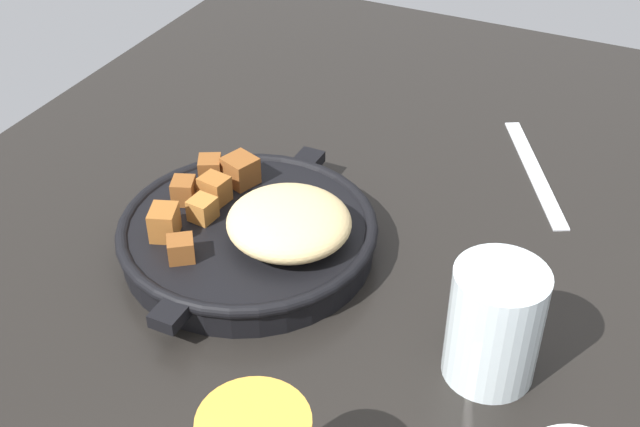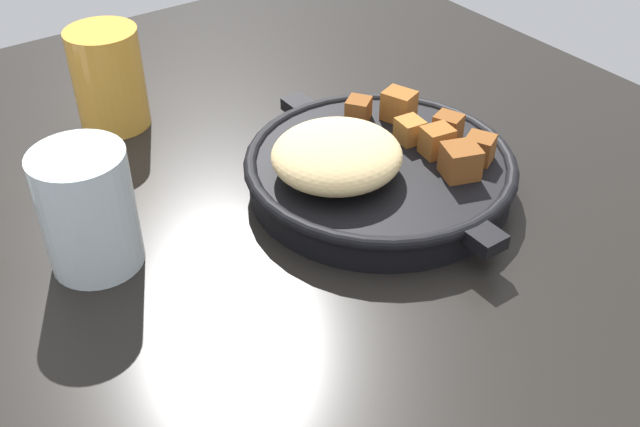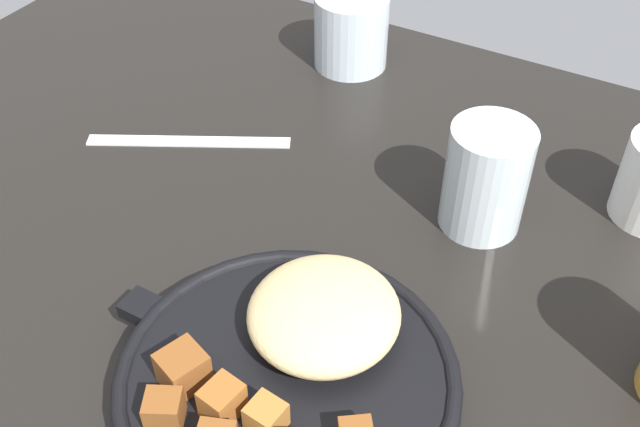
{
  "view_description": "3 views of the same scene",
  "coord_description": "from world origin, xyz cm",
  "px_view_note": "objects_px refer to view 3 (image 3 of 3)",
  "views": [
    {
      "loc": [
        55.74,
        22.69,
        47.4
      ],
      "look_at": [
        5.9,
        -0.96,
        6.73
      ],
      "focal_mm": 46.23,
      "sensor_mm": 36.0,
      "label": 1
    },
    {
      "loc": [
        -35.26,
        26.92,
        37.86
      ],
      "look_at": [
        0.16,
        1.86,
        5.0
      ],
      "focal_mm": 42.0,
      "sensor_mm": 36.0,
      "label": 2
    },
    {
      "loc": [
        22.21,
        -33.21,
        44.84
      ],
      "look_at": [
        1.0,
        4.24,
        5.54
      ],
      "focal_mm": 42.21,
      "sensor_mm": 36.0,
      "label": 3
    }
  ],
  "objects_px": {
    "butter_knife": "(189,141)",
    "cast_iron_skillet": "(292,373)",
    "water_glass_short": "(351,31)",
    "water_glass_tall": "(486,178)"
  },
  "relations": [
    {
      "from": "cast_iron_skillet",
      "to": "water_glass_short",
      "type": "distance_m",
      "value": 0.44
    },
    {
      "from": "cast_iron_skillet",
      "to": "butter_knife",
      "type": "relative_size",
      "value": 1.38
    },
    {
      "from": "water_glass_short",
      "to": "water_glass_tall",
      "type": "bearing_deg",
      "value": -38.82
    },
    {
      "from": "cast_iron_skillet",
      "to": "butter_knife",
      "type": "height_order",
      "value": "cast_iron_skillet"
    },
    {
      "from": "water_glass_short",
      "to": "cast_iron_skillet",
      "type": "bearing_deg",
      "value": -67.33
    },
    {
      "from": "butter_knife",
      "to": "cast_iron_skillet",
      "type": "bearing_deg",
      "value": -67.82
    },
    {
      "from": "water_glass_tall",
      "to": "butter_knife",
      "type": "bearing_deg",
      "value": -173.6
    },
    {
      "from": "water_glass_tall",
      "to": "water_glass_short",
      "type": "bearing_deg",
      "value": 141.18
    },
    {
      "from": "cast_iron_skillet",
      "to": "water_glass_short",
      "type": "relative_size",
      "value": 3.41
    },
    {
      "from": "butter_knife",
      "to": "water_glass_tall",
      "type": "distance_m",
      "value": 0.3
    }
  ]
}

